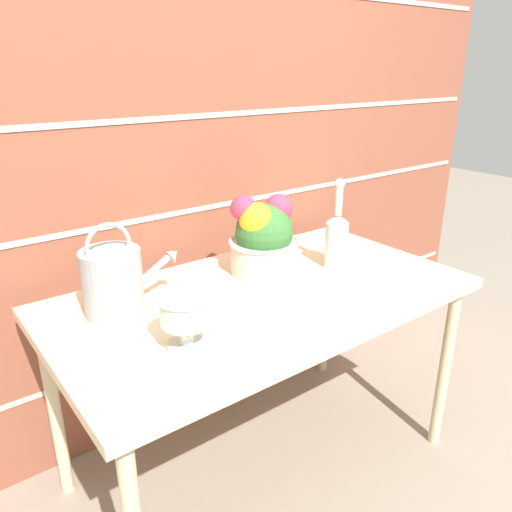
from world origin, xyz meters
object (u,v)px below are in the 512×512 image
(watering_can, at_px, (113,281))
(flower_planter, at_px, (263,238))
(crystal_pedestal_bowl, at_px, (185,314))
(glass_decanter, at_px, (337,238))

(watering_can, relative_size, flower_planter, 1.11)
(crystal_pedestal_bowl, height_order, flower_planter, flower_planter)
(flower_planter, distance_m, glass_decanter, 0.28)
(watering_can, bearing_deg, glass_decanter, -9.94)
(glass_decanter, bearing_deg, flower_planter, 152.77)
(watering_can, relative_size, glass_decanter, 0.96)
(flower_planter, bearing_deg, glass_decanter, -27.23)
(watering_can, xyz_separation_m, crystal_pedestal_bowl, (0.07, -0.31, -0.01))
(crystal_pedestal_bowl, distance_m, flower_planter, 0.57)
(crystal_pedestal_bowl, bearing_deg, glass_decanter, 12.62)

